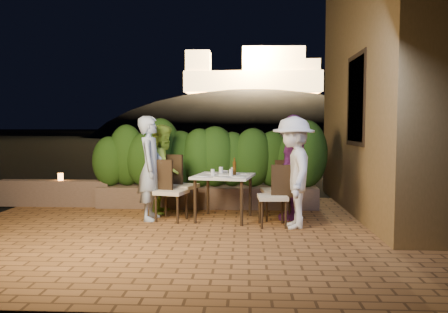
# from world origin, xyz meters

# --- Properties ---
(ground) EXTENTS (400.00, 400.00, 0.00)m
(ground) POSITION_xyz_m (0.00, 0.00, -0.02)
(ground) COLOR black
(ground) RESTS_ON ground
(terrace_floor) EXTENTS (7.00, 6.00, 0.15)m
(terrace_floor) POSITION_xyz_m (0.00, 0.50, -0.07)
(terrace_floor) COLOR brown
(terrace_floor) RESTS_ON ground
(building_wall) EXTENTS (1.60, 5.00, 5.00)m
(building_wall) POSITION_xyz_m (3.60, 2.00, 2.50)
(building_wall) COLOR brown
(building_wall) RESTS_ON ground
(window_pane) EXTENTS (0.08, 1.00, 1.40)m
(window_pane) POSITION_xyz_m (2.82, 1.50, 2.00)
(window_pane) COLOR black
(window_pane) RESTS_ON building_wall
(window_frame) EXTENTS (0.06, 1.15, 1.55)m
(window_frame) POSITION_xyz_m (2.81, 1.50, 2.00)
(window_frame) COLOR black
(window_frame) RESTS_ON building_wall
(planter) EXTENTS (4.20, 0.55, 0.40)m
(planter) POSITION_xyz_m (0.20, 2.30, 0.20)
(planter) COLOR brown
(planter) RESTS_ON ground
(hedge) EXTENTS (4.00, 0.70, 1.10)m
(hedge) POSITION_xyz_m (0.20, 2.30, 0.95)
(hedge) COLOR #1F4211
(hedge) RESTS_ON planter
(parapet) EXTENTS (2.20, 0.30, 0.50)m
(parapet) POSITION_xyz_m (-2.80, 2.30, 0.25)
(parapet) COLOR brown
(parapet) RESTS_ON ground
(hill) EXTENTS (52.00, 40.00, 22.00)m
(hill) POSITION_xyz_m (2.00, 60.00, -4.00)
(hill) COLOR black
(hill) RESTS_ON ground
(fortress) EXTENTS (26.00, 8.00, 8.00)m
(fortress) POSITION_xyz_m (2.00, 60.00, 10.50)
(fortress) COLOR #FFCC7A
(fortress) RESTS_ON hill
(dining_table) EXTENTS (1.08, 1.08, 0.75)m
(dining_table) POSITION_xyz_m (0.57, 1.19, 0.38)
(dining_table) COLOR white
(dining_table) RESTS_ON ground
(plate_nw) EXTENTS (0.22, 0.22, 0.01)m
(plate_nw) POSITION_xyz_m (0.22, 1.01, 0.76)
(plate_nw) COLOR white
(plate_nw) RESTS_ON dining_table
(plate_sw) EXTENTS (0.22, 0.22, 0.01)m
(plate_sw) POSITION_xyz_m (0.36, 1.49, 0.76)
(plate_sw) COLOR white
(plate_sw) RESTS_ON dining_table
(plate_ne) EXTENTS (0.21, 0.21, 0.01)m
(plate_ne) POSITION_xyz_m (0.83, 0.93, 0.76)
(plate_ne) COLOR white
(plate_ne) RESTS_ON dining_table
(plate_se) EXTENTS (0.20, 0.20, 0.01)m
(plate_se) POSITION_xyz_m (0.90, 1.38, 0.76)
(plate_se) COLOR white
(plate_se) RESTS_ON dining_table
(plate_centre) EXTENTS (0.24, 0.24, 0.01)m
(plate_centre) POSITION_xyz_m (0.58, 1.21, 0.76)
(plate_centre) COLOR white
(plate_centre) RESTS_ON dining_table
(plate_front) EXTENTS (0.24, 0.24, 0.01)m
(plate_front) POSITION_xyz_m (0.54, 0.86, 0.76)
(plate_front) COLOR white
(plate_front) RESTS_ON dining_table
(glass_nw) EXTENTS (0.06, 0.06, 0.11)m
(glass_nw) POSITION_xyz_m (0.40, 1.09, 0.80)
(glass_nw) COLOR silver
(glass_nw) RESTS_ON dining_table
(glass_sw) EXTENTS (0.07, 0.07, 0.12)m
(glass_sw) POSITION_xyz_m (0.52, 1.35, 0.81)
(glass_sw) COLOR silver
(glass_sw) RESTS_ON dining_table
(glass_ne) EXTENTS (0.06, 0.06, 0.10)m
(glass_ne) POSITION_xyz_m (0.70, 1.10, 0.80)
(glass_ne) COLOR silver
(glass_ne) RESTS_ON dining_table
(glass_se) EXTENTS (0.07, 0.07, 0.12)m
(glass_se) POSITION_xyz_m (0.72, 1.33, 0.81)
(glass_se) COLOR silver
(glass_se) RESTS_ON dining_table
(beer_bottle) EXTENTS (0.06, 0.06, 0.29)m
(beer_bottle) POSITION_xyz_m (0.75, 1.22, 0.89)
(beer_bottle) COLOR #4B2D0C
(beer_bottle) RESTS_ON dining_table
(bowl) EXTENTS (0.19, 0.19, 0.04)m
(bowl) POSITION_xyz_m (0.57, 1.51, 0.77)
(bowl) COLOR white
(bowl) RESTS_ON dining_table
(chair_left_front) EXTENTS (0.57, 0.57, 1.01)m
(chair_left_front) POSITION_xyz_m (-0.29, 1.08, 0.50)
(chair_left_front) COLOR black
(chair_left_front) RESTS_ON ground
(chair_left_back) EXTENTS (0.63, 0.63, 1.06)m
(chair_left_back) POSITION_xyz_m (-0.19, 1.58, 0.53)
(chair_left_back) COLOR black
(chair_left_back) RESTS_ON ground
(chair_right_front) EXTENTS (0.47, 0.47, 0.96)m
(chair_right_front) POSITION_xyz_m (1.35, 0.75, 0.48)
(chair_right_front) COLOR black
(chair_right_front) RESTS_ON ground
(chair_right_back) EXTENTS (0.51, 0.51, 1.00)m
(chair_right_back) POSITION_xyz_m (1.45, 1.28, 0.50)
(chair_right_back) COLOR black
(chair_right_back) RESTS_ON ground
(diner_blue) EXTENTS (0.42, 0.64, 1.73)m
(diner_blue) POSITION_xyz_m (-0.64, 1.15, 0.86)
(diner_blue) COLOR #9DB1CA
(diner_blue) RESTS_ON ground
(diner_green) EXTENTS (0.64, 0.80, 1.58)m
(diner_green) POSITION_xyz_m (-0.53, 1.71, 0.79)
(diner_green) COLOR #AADD45
(diner_green) RESTS_ON ground
(diner_white) EXTENTS (0.66, 1.12, 1.71)m
(diner_white) POSITION_xyz_m (1.67, 0.68, 0.85)
(diner_white) COLOR white
(diner_white) RESTS_ON ground
(diner_purple) EXTENTS (0.79, 1.11, 1.75)m
(diner_purple) POSITION_xyz_m (1.73, 1.27, 0.88)
(diner_purple) COLOR #6E2674
(diner_purple) RESTS_ON ground
(parapet_lamp) EXTENTS (0.10, 0.10, 0.14)m
(parapet_lamp) POSITION_xyz_m (-2.67, 2.30, 0.57)
(parapet_lamp) COLOR orange
(parapet_lamp) RESTS_ON parapet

